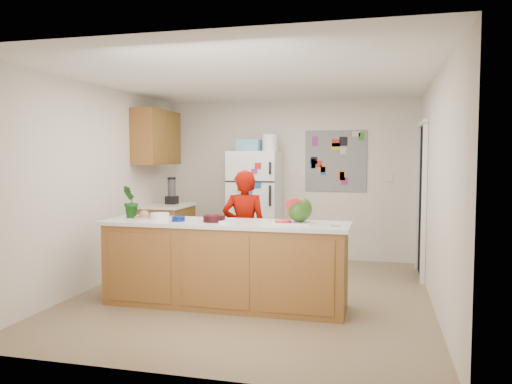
% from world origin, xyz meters
% --- Properties ---
extents(floor, '(4.00, 4.50, 0.02)m').
position_xyz_m(floor, '(0.00, 0.00, -0.01)').
color(floor, brown).
rests_on(floor, ground).
extents(wall_back, '(4.00, 0.02, 2.50)m').
position_xyz_m(wall_back, '(0.00, 2.26, 1.25)').
color(wall_back, beige).
rests_on(wall_back, ground).
extents(wall_left, '(0.02, 4.50, 2.50)m').
position_xyz_m(wall_left, '(-2.01, 0.00, 1.25)').
color(wall_left, beige).
rests_on(wall_left, ground).
extents(wall_right, '(0.02, 4.50, 2.50)m').
position_xyz_m(wall_right, '(2.01, 0.00, 1.25)').
color(wall_right, beige).
rests_on(wall_right, ground).
extents(ceiling, '(4.00, 4.50, 0.02)m').
position_xyz_m(ceiling, '(0.00, 0.00, 2.51)').
color(ceiling, white).
rests_on(ceiling, wall_back).
extents(doorway, '(0.03, 0.85, 2.04)m').
position_xyz_m(doorway, '(1.99, 1.45, 1.02)').
color(doorway, black).
rests_on(doorway, ground).
extents(peninsula_base, '(2.60, 0.62, 0.88)m').
position_xyz_m(peninsula_base, '(-0.20, -0.50, 0.44)').
color(peninsula_base, brown).
rests_on(peninsula_base, floor).
extents(peninsula_top, '(2.68, 0.70, 0.04)m').
position_xyz_m(peninsula_top, '(-0.20, -0.50, 0.90)').
color(peninsula_top, silver).
rests_on(peninsula_top, peninsula_base).
extents(side_counter_base, '(0.60, 0.80, 0.86)m').
position_xyz_m(side_counter_base, '(-1.69, 1.35, 0.43)').
color(side_counter_base, brown).
rests_on(side_counter_base, floor).
extents(side_counter_top, '(0.64, 0.84, 0.04)m').
position_xyz_m(side_counter_top, '(-1.69, 1.35, 0.88)').
color(side_counter_top, silver).
rests_on(side_counter_top, side_counter_base).
extents(upper_cabinets, '(0.35, 1.00, 0.80)m').
position_xyz_m(upper_cabinets, '(-1.82, 1.30, 1.90)').
color(upper_cabinets, brown).
rests_on(upper_cabinets, wall_left).
extents(refrigerator, '(0.75, 0.70, 1.70)m').
position_xyz_m(refrigerator, '(-0.45, 1.88, 0.85)').
color(refrigerator, silver).
rests_on(refrigerator, floor).
extents(fridge_top_bin, '(0.35, 0.28, 0.18)m').
position_xyz_m(fridge_top_bin, '(-0.55, 1.88, 1.79)').
color(fridge_top_bin, '#5999B2').
rests_on(fridge_top_bin, refrigerator).
extents(photo_collage, '(0.95, 0.01, 0.95)m').
position_xyz_m(photo_collage, '(0.75, 2.24, 1.55)').
color(photo_collage, slate).
rests_on(photo_collage, wall_back).
extents(person, '(0.59, 0.44, 1.46)m').
position_xyz_m(person, '(-0.15, 0.15, 0.73)').
color(person, '#740800').
rests_on(person, floor).
extents(blender_appliance, '(0.12, 0.12, 0.38)m').
position_xyz_m(blender_appliance, '(-1.64, 1.42, 1.09)').
color(blender_appliance, black).
rests_on(blender_appliance, side_counter_top).
extents(cutting_board, '(0.44, 0.34, 0.01)m').
position_xyz_m(cutting_board, '(0.54, -0.44, 0.93)').
color(cutting_board, silver).
rests_on(cutting_board, peninsula_top).
extents(watermelon, '(0.26, 0.26, 0.26)m').
position_xyz_m(watermelon, '(0.60, -0.42, 1.06)').
color(watermelon, '#2D6114').
rests_on(watermelon, cutting_board).
extents(watermelon_slice, '(0.17, 0.17, 0.02)m').
position_xyz_m(watermelon_slice, '(0.44, -0.49, 0.94)').
color(watermelon_slice, '#D7354B').
rests_on(watermelon_slice, cutting_board).
extents(cherry_bowl, '(0.31, 0.31, 0.07)m').
position_xyz_m(cherry_bowl, '(-0.30, -0.54, 0.96)').
color(cherry_bowl, black).
rests_on(cherry_bowl, peninsula_top).
extents(white_bowl, '(0.23, 0.23, 0.06)m').
position_xyz_m(white_bowl, '(-0.99, -0.41, 0.95)').
color(white_bowl, white).
rests_on(white_bowl, peninsula_top).
extents(cobalt_bowl, '(0.17, 0.17, 0.05)m').
position_xyz_m(cobalt_bowl, '(-0.69, -0.59, 0.95)').
color(cobalt_bowl, '#07165E').
rests_on(cobalt_bowl, peninsula_top).
extents(plate, '(0.23, 0.23, 0.02)m').
position_xyz_m(plate, '(-1.17, -0.44, 0.93)').
color(plate, beige).
rests_on(plate, peninsula_top).
extents(paper_towel, '(0.21, 0.20, 0.02)m').
position_xyz_m(paper_towel, '(-0.24, -0.54, 0.93)').
color(paper_towel, white).
rests_on(paper_towel, peninsula_top).
extents(keys, '(0.10, 0.05, 0.01)m').
position_xyz_m(keys, '(1.00, -0.63, 0.93)').
color(keys, gray).
rests_on(keys, peninsula_top).
extents(potted_plant, '(0.23, 0.25, 0.37)m').
position_xyz_m(potted_plant, '(-1.33, -0.45, 1.11)').
color(potted_plant, '#194312').
rests_on(potted_plant, peninsula_top).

